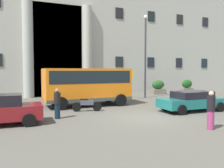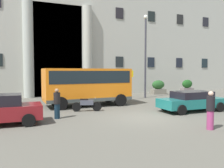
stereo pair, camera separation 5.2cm
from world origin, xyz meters
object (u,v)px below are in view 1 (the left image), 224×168
(parked_compact_extra, at_px, (192,101))
(pedestrian_man_red_shirt, at_px, (57,104))
(bus_stop_sign, at_px, (131,82))
(hedge_planter_entrance_right, at_px, (187,87))
(hedge_planter_entrance_left, at_px, (158,87))
(motorcycle_near_kerb, at_px, (86,104))
(pedestrian_woman_dark_dress, at_px, (211,110))
(orange_minibus, at_px, (87,84))
(lamppost_plaza_centre, at_px, (145,50))

(parked_compact_extra, xyz_separation_m, pedestrian_man_red_shirt, (-8.52, 0.90, 0.16))
(bus_stop_sign, height_order, hedge_planter_entrance_right, bus_stop_sign)
(hedge_planter_entrance_left, height_order, motorcycle_near_kerb, hedge_planter_entrance_left)
(motorcycle_near_kerb, distance_m, pedestrian_woman_dark_dress, 7.66)
(bus_stop_sign, xyz_separation_m, hedge_planter_entrance_left, (5.15, 3.39, -0.89))
(orange_minibus, xyz_separation_m, lamppost_plaza_centre, (6.64, 2.80, 2.96))
(parked_compact_extra, bearing_deg, pedestrian_man_red_shirt, 174.26)
(hedge_planter_entrance_left, bearing_deg, parked_compact_extra, -112.06)
(parked_compact_extra, relative_size, motorcycle_near_kerb, 2.36)
(parked_compact_extra, height_order, pedestrian_man_red_shirt, pedestrian_man_red_shirt)
(orange_minibus, distance_m, pedestrian_woman_dark_dress, 9.51)
(hedge_planter_entrance_right, xyz_separation_m, motorcycle_near_kerb, (-14.24, -7.26, -0.31))
(parked_compact_extra, bearing_deg, pedestrian_woman_dark_dress, -121.34)
(hedge_planter_entrance_right, relative_size, pedestrian_woman_dark_dress, 0.92)
(orange_minibus, xyz_separation_m, bus_stop_sign, (4.67, 1.97, -0.02))
(hedge_planter_entrance_right, bearing_deg, lamppost_plaza_centre, -162.98)
(bus_stop_sign, relative_size, motorcycle_near_kerb, 1.42)
(bus_stop_sign, xyz_separation_m, pedestrian_woman_dark_dress, (-1.50, -10.90, -0.77))
(hedge_planter_entrance_right, xyz_separation_m, pedestrian_man_red_shirt, (-16.34, -8.86, 0.07))
(hedge_planter_entrance_right, bearing_deg, parked_compact_extra, -128.70)
(motorcycle_near_kerb, bearing_deg, parked_compact_extra, -5.18)
(pedestrian_man_red_shirt, bearing_deg, lamppost_plaza_centre, 117.52)
(motorcycle_near_kerb, distance_m, pedestrian_man_red_shirt, 2.66)
(bus_stop_sign, xyz_separation_m, pedestrian_man_red_shirt, (-7.51, -5.93, -0.81))
(orange_minibus, relative_size, hedge_planter_entrance_right, 4.03)
(hedge_planter_entrance_left, xyz_separation_m, motorcycle_near_kerb, (-10.56, -7.72, -0.30))
(parked_compact_extra, xyz_separation_m, lamppost_plaza_centre, (0.96, 7.66, 3.94))
(hedge_planter_entrance_left, relative_size, pedestrian_man_red_shirt, 0.97)
(pedestrian_man_red_shirt, distance_m, pedestrian_woman_dark_dress, 7.80)
(parked_compact_extra, height_order, motorcycle_near_kerb, parked_compact_extra)
(bus_stop_sign, height_order, pedestrian_woman_dark_dress, bus_stop_sign)
(hedge_planter_entrance_right, distance_m, lamppost_plaza_centre, 8.14)
(orange_minibus, relative_size, parked_compact_extra, 1.45)
(lamppost_plaza_centre, bearing_deg, parked_compact_extra, -97.14)
(hedge_planter_entrance_left, relative_size, hedge_planter_entrance_right, 1.01)
(motorcycle_near_kerb, bearing_deg, hedge_planter_entrance_left, 52.22)
(hedge_planter_entrance_right, bearing_deg, pedestrian_man_red_shirt, -151.54)
(bus_stop_sign, distance_m, parked_compact_extra, 6.97)
(bus_stop_sign, distance_m, pedestrian_man_red_shirt, 9.60)
(pedestrian_man_red_shirt, xyz_separation_m, pedestrian_woman_dark_dress, (6.02, -4.97, 0.04))
(pedestrian_man_red_shirt, distance_m, lamppost_plaza_centre, 12.24)
(hedge_planter_entrance_right, distance_m, pedestrian_man_red_shirt, 18.58)
(hedge_planter_entrance_right, relative_size, parked_compact_extra, 0.36)
(motorcycle_near_kerb, relative_size, pedestrian_woman_dark_dress, 1.08)
(pedestrian_man_red_shirt, xyz_separation_m, lamppost_plaza_centre, (9.48, 6.76, 3.79))
(pedestrian_man_red_shirt, bearing_deg, parked_compact_extra, 76.01)
(orange_minibus, height_order, lamppost_plaza_centre, lamppost_plaza_centre)
(pedestrian_man_red_shirt, bearing_deg, bus_stop_sign, 120.32)
(hedge_planter_entrance_left, distance_m, pedestrian_woman_dark_dress, 15.75)
(bus_stop_sign, relative_size, hedge_planter_entrance_right, 1.68)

